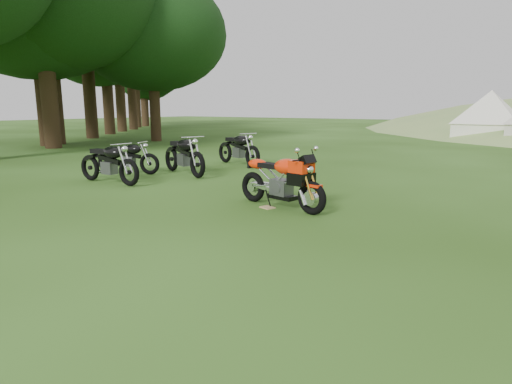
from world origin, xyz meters
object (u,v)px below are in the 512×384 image
Objects in this scene: sport_motorcycle at (281,176)px; tent_left at (489,116)px; vintage_moto_b at (108,162)px; vintage_moto_c at (128,156)px; plywood_board at (267,207)px; vintage_moto_d at (238,148)px; vintage_moto_a at (184,154)px.

sport_motorcycle is 0.62× the size of tent_left.
vintage_moto_c is at bearing 122.71° from vintage_moto_b.
plywood_board is 20.08m from tent_left.
plywood_board is at bearing -30.21° from vintage_moto_d.
sport_motorcycle is 0.96× the size of vintage_moto_b.
vintage_moto_b is 4.44m from vintage_moto_d.
vintage_moto_b is 0.96× the size of vintage_moto_d.
sport_motorcycle is 0.61m from plywood_board.
plywood_board is at bearing -1.24° from vintage_moto_b.
vintage_moto_d is (-0.02, 2.40, -0.02)m from vintage_moto_a.
vintage_moto_c reaches higher than plywood_board.
vintage_moto_b is 20.82m from tent_left.
vintage_moto_a is 1.03× the size of vintage_moto_d.
vintage_moto_c is at bearing 167.88° from plywood_board.
vintage_moto_c is 0.87× the size of vintage_moto_d.
sport_motorcycle is 19.88m from tent_left.
plywood_board is at bearing -7.09° from vintage_moto_a.
vintage_moto_a is at bearing 74.20° from vintage_moto_b.
sport_motorcycle is at bearing -30.97° from vintage_moto_c.
vintage_moto_b is at bearing -79.22° from vintage_moto_d.
vintage_moto_a is at bearing 167.40° from sport_motorcycle.
plywood_board is 5.94m from vintage_moto_d.
sport_motorcycle reaches higher than vintage_moto_c.
vintage_moto_b is at bearing -166.77° from sport_motorcycle.
plywood_board is 0.08× the size of tent_left.
sport_motorcycle is 7.84× the size of plywood_board.
vintage_moto_d is (-4.21, 4.17, -0.03)m from sport_motorcycle.
vintage_moto_c is 0.58× the size of tent_left.
sport_motorcycle is at bearing -89.06° from tent_left.
vintage_moto_a is 2.40m from vintage_moto_d.
vintage_moto_b is 1.10× the size of vintage_moto_c.
tent_left is at bearing 50.95° from vintage_moto_c.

